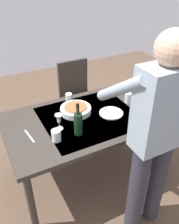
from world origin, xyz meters
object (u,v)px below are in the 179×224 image
(wine_bottle, at_px, (78,123))
(dinner_plate_far, at_px, (111,113))
(water_cup_far_left, at_px, (56,135))
(wine_glass_left, at_px, (59,119))
(serving_bowl_pasta, at_px, (76,109))
(dining_table, at_px, (90,122))
(water_cup_near_right, at_px, (69,98))
(person_server, at_px, (155,134))
(chair_near, at_px, (76,92))
(dinner_plate_near, at_px, (158,112))
(water_cup_near_left, at_px, (128,98))

(wine_bottle, distance_m, dinner_plate_far, 0.45)
(water_cup_far_left, xyz_separation_m, dinner_plate_far, (-0.61, -0.14, -0.04))
(wine_glass_left, xyz_separation_m, serving_bowl_pasta, (-0.24, -0.18, -0.07))
(dining_table, relative_size, wine_glass_left, 10.59)
(serving_bowl_pasta, bearing_deg, water_cup_near_right, -96.67)
(person_server, xyz_separation_m, wine_bottle, (0.35, -0.53, -0.13))
(dining_table, relative_size, dinner_plate_far, 6.95)
(dining_table, bearing_deg, person_server, 101.28)
(chair_near, relative_size, dinner_plate_near, 3.96)
(dinner_plate_far, bearing_deg, dining_table, -14.30)
(chair_near, xyz_separation_m, person_server, (0.10, 1.56, 0.43))
(dining_table, xyz_separation_m, dinner_plate_near, (-0.63, 0.24, 0.08))
(wine_glass_left, bearing_deg, chair_near, -122.55)
(chair_near, height_order, dinner_plate_far, chair_near)
(chair_near, xyz_separation_m, dinner_plate_near, (-0.39, 1.08, 0.20))
(dining_table, bearing_deg, wine_bottle, 42.81)
(chair_near, bearing_deg, water_cup_far_left, 57.71)
(serving_bowl_pasta, distance_m, dinner_plate_near, 0.81)
(chair_near, distance_m, wine_bottle, 1.17)
(dining_table, relative_size, chair_near, 1.76)
(dining_table, relative_size, dinner_plate_near, 6.95)
(person_server, xyz_separation_m, water_cup_far_left, (0.55, -0.53, -0.19))
(water_cup_near_right, height_order, dinner_plate_near, water_cup_near_right)
(person_server, bearing_deg, wine_bottle, -56.58)
(dining_table, distance_m, dinner_plate_far, 0.23)
(dining_table, relative_size, serving_bowl_pasta, 5.33)
(wine_bottle, bearing_deg, serving_bowl_pasta, -110.69)
(water_cup_near_left, xyz_separation_m, water_cup_far_left, (0.88, 0.24, -0.00))
(wine_glass_left, relative_size, water_cup_far_left, 1.49)
(dinner_plate_far, bearing_deg, person_server, 84.37)
(wine_glass_left, bearing_deg, water_cup_near_right, -123.08)
(wine_bottle, height_order, dinner_plate_far, wine_bottle)
(chair_near, height_order, person_server, person_server)
(water_cup_near_right, bearing_deg, dinner_plate_near, 139.10)
(dining_table, height_order, dinner_plate_far, dinner_plate_far)
(water_cup_far_left, xyz_separation_m, serving_bowl_pasta, (-0.32, -0.32, -0.02))
(dinner_plate_far, bearing_deg, water_cup_near_right, -56.72)
(wine_glass_left, distance_m, dinner_plate_near, 0.98)
(person_server, relative_size, dinner_plate_far, 7.34)
(dining_table, height_order, person_server, person_server)
(wine_bottle, xyz_separation_m, dinner_plate_near, (-0.84, 0.05, -0.10))
(water_cup_near_right, relative_size, dinner_plate_near, 0.37)
(wine_bottle, height_order, water_cup_near_right, wine_bottle)
(dinner_plate_near, bearing_deg, chair_near, -70.36)
(dining_table, bearing_deg, chair_near, -106.25)
(water_cup_near_right, bearing_deg, water_cup_near_left, 150.69)
(water_cup_near_right, bearing_deg, wine_bottle, 74.97)
(wine_bottle, distance_m, water_cup_near_right, 0.57)
(chair_near, relative_size, water_cup_far_left, 8.97)
(wine_bottle, relative_size, water_cup_near_right, 3.44)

